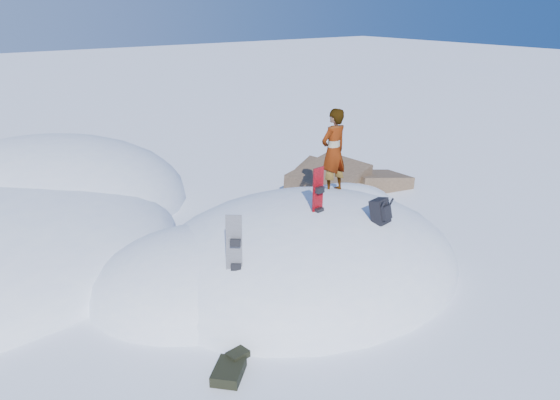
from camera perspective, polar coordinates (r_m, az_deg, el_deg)
ground at (r=11.83m, az=2.55°, el=-7.07°), size 120.00×120.00×0.00m
snow_mound at (r=11.90m, az=1.18°, el=-6.87°), size 8.00×6.00×3.00m
rock_outcrop at (r=16.16m, az=6.27°, el=0.50°), size 4.68×4.41×1.68m
snowboard_red at (r=10.79m, az=3.99°, el=-0.26°), size 0.28×0.16×1.47m
snowboard_dark at (r=9.49m, az=-4.77°, el=-5.94°), size 0.37×0.36×1.51m
backpack at (r=10.87m, az=10.50°, el=-1.19°), size 0.42×0.47×0.58m
gear_pile at (r=8.75m, az=-5.23°, el=-17.16°), size 0.83×0.73×0.22m
person at (r=12.30m, az=5.61°, el=5.10°), size 0.74×0.53×1.93m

